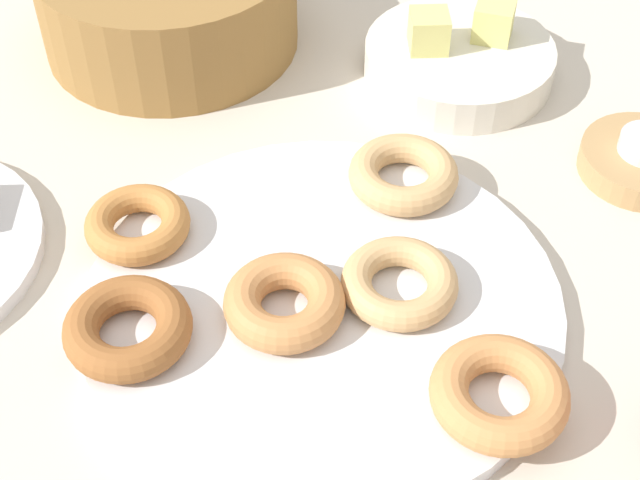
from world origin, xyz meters
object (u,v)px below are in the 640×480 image
object	(u,v)px
donut_2	(128,328)
donut_3	(284,302)
donut_1	(138,224)
donut_5	(403,174)
donut_4	(499,394)
melon_chunk_left	(429,31)
donut_0	(399,282)
melon_chunk_right	(494,21)
fruit_bowl	(459,62)
donut_plate	(322,302)
basket	(169,0)

from	to	relation	value
donut_2	donut_3	distance (m)	0.11
donut_1	donut_5	distance (m)	0.22
donut_1	donut_4	world-z (taller)	donut_4
donut_2	melon_chunk_left	size ratio (longest dim) A/B	2.58
donut_5	donut_1	bearing A→B (deg)	-167.94
donut_0	melon_chunk_left	size ratio (longest dim) A/B	2.45
donut_5	melon_chunk_right	xyz separation A→B (m)	(0.11, 0.18, 0.03)
donut_2	donut_4	size ratio (longest dim) A/B	0.98
donut_0	melon_chunk_right	bearing A→B (deg)	67.80
donut_3	fruit_bowl	xyz separation A→B (m)	(0.18, 0.31, -0.01)
donut_4	donut_1	bearing A→B (deg)	145.44
donut_plate	donut_4	size ratio (longest dim) A/B	3.84
donut_3	donut_5	xyz separation A→B (m)	(0.10, 0.14, -0.00)
fruit_bowl	donut_5	bearing A→B (deg)	-113.62
donut_1	basket	size ratio (longest dim) A/B	0.33
donut_plate	melon_chunk_right	world-z (taller)	melon_chunk_right
donut_0	donut_5	size ratio (longest dim) A/B	0.96
donut_3	donut_5	size ratio (longest dim) A/B	0.97
donut_5	melon_chunk_left	distance (m)	0.18
fruit_bowl	donut_1	bearing A→B (deg)	-143.42
donut_3	melon_chunk_right	xyz separation A→B (m)	(0.21, 0.32, 0.03)
donut_1	donut_2	xyz separation A→B (m)	(0.00, -0.11, 0.00)
donut_0	fruit_bowl	distance (m)	0.30
donut_0	donut_2	distance (m)	0.20
donut_5	donut_0	bearing A→B (deg)	-98.08
fruit_bowl	basket	bearing A→B (deg)	164.86
fruit_bowl	donut_0	bearing A→B (deg)	-107.55
donut_3	basket	bearing A→B (deg)	105.26
donut_0	basket	xyz separation A→B (m)	(-0.19, 0.36, 0.02)
donut_4	melon_chunk_left	size ratio (longest dim) A/B	2.63
donut_4	melon_chunk_right	world-z (taller)	melon_chunk_right
fruit_bowl	melon_chunk_right	size ratio (longest dim) A/B	5.10
donut_plate	donut_1	xyz separation A→B (m)	(-0.14, 0.07, 0.02)
donut_1	fruit_bowl	bearing A→B (deg)	36.58
donut_2	donut_5	xyz separation A→B (m)	(0.22, 0.15, -0.00)
donut_4	melon_chunk_right	distance (m)	0.41
donut_5	fruit_bowl	xyz separation A→B (m)	(0.07, 0.17, -0.01)
donut_0	donut_3	xyz separation A→B (m)	(-0.09, -0.02, 0.00)
donut_1	donut_5	bearing A→B (deg)	12.06
donut_1	donut_5	xyz separation A→B (m)	(0.22, 0.05, 0.00)
donut_5	basket	xyz separation A→B (m)	(-0.21, 0.25, 0.02)
donut_2	donut_4	bearing A→B (deg)	-15.43
donut_3	donut_4	bearing A→B (deg)	-31.59
donut_plate	donut_0	bearing A→B (deg)	1.02
basket	fruit_bowl	world-z (taller)	basket
donut_plate	fruit_bowl	xyz separation A→B (m)	(0.15, 0.29, 0.01)
donut_0	fruit_bowl	xyz separation A→B (m)	(0.09, 0.29, -0.01)
donut_0	melon_chunk_right	distance (m)	0.33
donut_1	melon_chunk_right	size ratio (longest dim) A/B	2.33
donut_5	donut_3	bearing A→B (deg)	-127.26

